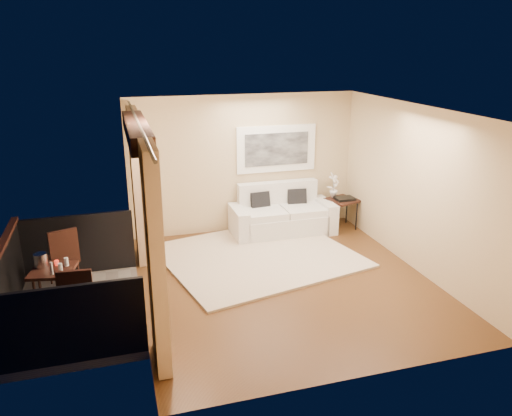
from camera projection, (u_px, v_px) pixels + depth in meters
name	position (u px, v px, depth m)	size (l,w,h in m)	color
floor	(285.00, 281.00, 7.95)	(5.00, 5.00, 0.00)	#573519
room_shell	(137.00, 130.00, 6.58)	(5.00, 6.40, 5.00)	white
balcony	(64.00, 300.00, 7.01)	(1.81, 2.60, 1.17)	#605B56
curtains	(145.00, 215.00, 6.96)	(0.16, 4.80, 2.64)	tan
artwork	(276.00, 149.00, 9.85)	(1.62, 0.07, 0.92)	white
rug	(258.00, 256.00, 8.86)	(3.18, 2.77, 0.04)	beige
sofa	(282.00, 216.00, 9.92)	(2.03, 0.88, 0.97)	silver
side_table	(342.00, 202.00, 10.11)	(0.70, 0.70, 0.60)	#321710
tray	(345.00, 199.00, 10.05)	(0.38, 0.28, 0.05)	black
orchid	(334.00, 185.00, 10.13)	(0.27, 0.19, 0.52)	white
bistro_table	(53.00, 274.00, 6.88)	(0.66, 0.66, 0.67)	#321710
balcony_chair_far	(64.00, 254.00, 7.58)	(0.54, 0.54, 0.98)	#321710
balcony_chair_near	(76.00, 304.00, 6.13)	(0.46, 0.46, 0.98)	#321710
ice_bucket	(41.00, 260.00, 6.88)	(0.18, 0.18, 0.20)	silver
candle	(57.00, 263.00, 6.96)	(0.06, 0.06, 0.07)	red
vase	(52.00, 268.00, 6.65)	(0.04, 0.04, 0.18)	white
glass_a	(60.00, 268.00, 6.75)	(0.06, 0.06, 0.12)	silver
glass_b	(66.00, 262.00, 6.93)	(0.06, 0.06, 0.12)	white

